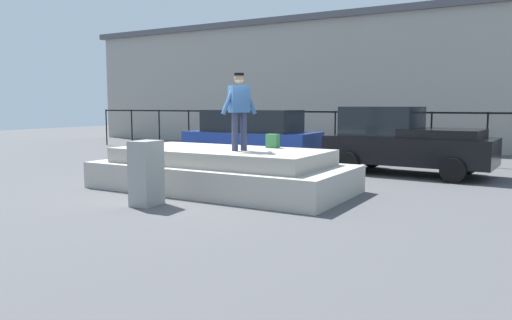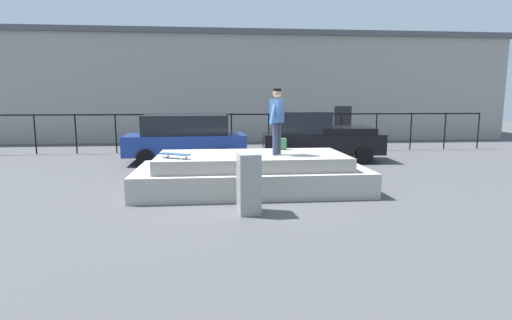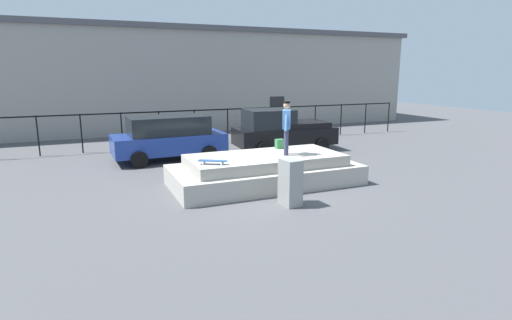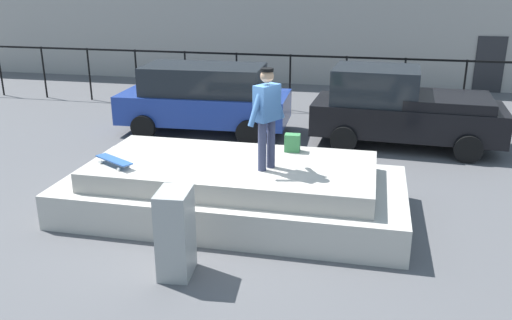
% 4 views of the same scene
% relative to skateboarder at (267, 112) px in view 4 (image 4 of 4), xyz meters
% --- Properties ---
extents(ground_plane, '(60.00, 60.00, 0.00)m').
position_rel_skateboarder_xyz_m(ground_plane, '(-0.87, -0.14, -1.94)').
color(ground_plane, '#4C4C4F').
extents(concrete_ledge, '(6.00, 2.82, 0.96)m').
position_rel_skateboarder_xyz_m(concrete_ledge, '(-0.64, 0.21, -1.50)').
color(concrete_ledge, '#ADA89E').
rests_on(concrete_ledge, ground_plane).
extents(skateboarder, '(0.51, 0.79, 1.70)m').
position_rel_skateboarder_xyz_m(skateboarder, '(0.00, 0.00, 0.00)').
color(skateboarder, '#2D334C').
rests_on(skateboarder, concrete_ledge).
extents(skateboard, '(0.82, 0.59, 0.12)m').
position_rel_skateboarder_xyz_m(skateboard, '(-2.58, -0.42, -0.88)').
color(skateboard, '#264C8C').
rests_on(skateboard, concrete_ledge).
extents(backpack, '(0.29, 0.21, 0.33)m').
position_rel_skateboarder_xyz_m(backpack, '(0.28, 1.03, -0.82)').
color(backpack, '#33723F').
rests_on(backpack, concrete_ledge).
extents(car_blue_hatchback_near, '(4.56, 2.31, 1.81)m').
position_rel_skateboarder_xyz_m(car_blue_hatchback_near, '(-2.73, 5.15, -0.99)').
color(car_blue_hatchback_near, navy).
rests_on(car_blue_hatchback_near, ground_plane).
extents(car_black_pickup_mid, '(4.64, 2.34, 1.92)m').
position_rel_skateboarder_xyz_m(car_black_pickup_mid, '(2.38, 5.05, -0.99)').
color(car_black_pickup_mid, black).
rests_on(car_black_pickup_mid, ground_plane).
extents(utility_box, '(0.49, 0.64, 1.28)m').
position_rel_skateboarder_xyz_m(utility_box, '(-0.90, -2.00, -1.31)').
color(utility_box, gray).
rests_on(utility_box, ground_plane).
extents(fence_row, '(24.06, 0.06, 1.75)m').
position_rel_skateboarder_xyz_m(fence_row, '(-0.87, 8.07, -0.75)').
color(fence_row, black).
rests_on(fence_row, ground_plane).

